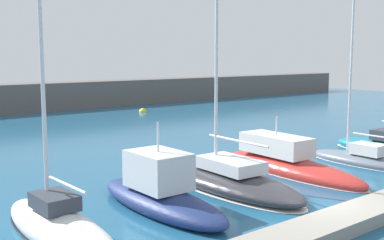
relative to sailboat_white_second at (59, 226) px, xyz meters
The scene contains 8 objects.
ground_plane 9.43m from the sailboat_white_second, 23.13° to the right, with size 120.00×120.00×0.00m, color #1E567A.
dock_pier 10.12m from the sailboat_white_second, 31.05° to the right, with size 32.11×1.59×0.48m, color gray.
sailboat_white_second is the anchor object (origin of this frame).
motorboat_navy_third 4.28m from the sailboat_white_second, ahead, with size 2.27×7.40×3.59m.
sailboat_charcoal_fourth 8.44m from the sailboat_white_second, ahead, with size 3.42×9.98×16.14m.
motorboat_red_fifth 12.75m from the sailboat_white_second, ahead, with size 2.72×9.17×3.18m.
sailboat_slate_sixth 17.27m from the sailboat_white_second, ahead, with size 1.90×6.16×13.61m.
mooring_buoy_yellow 35.12m from the sailboat_white_second, 52.51° to the left, with size 0.83×0.83×0.83m, color yellow.
Camera 1 is at (-14.74, -10.69, 5.86)m, focal length 45.23 mm.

